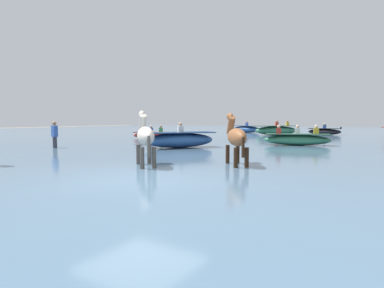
{
  "coord_description": "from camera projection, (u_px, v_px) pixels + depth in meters",
  "views": [
    {
      "loc": [
        5.28,
        -5.78,
        1.75
      ],
      "look_at": [
        -1.15,
        3.99,
        0.84
      ],
      "focal_mm": 30.53,
      "sensor_mm": 36.0,
      "label": 1
    }
  ],
  "objects": [
    {
      "name": "horse_lead_pinto",
      "position": [
        145.0,
        138.0,
        9.71
      ],
      "size": [
        1.6,
        1.46,
        2.01
      ],
      "color": "beige",
      "rests_on": "ground"
    },
    {
      "name": "horse_trailing_chestnut",
      "position": [
        236.0,
        139.0,
        9.89
      ],
      "size": [
        1.41,
        1.54,
        1.94
      ],
      "color": "brown",
      "rests_on": "ground"
    },
    {
      "name": "boat_far_inshore",
      "position": [
        297.0,
        139.0,
        17.32
      ],
      "size": [
        3.56,
        2.09,
        1.09
      ],
      "color": "#337556",
      "rests_on": "water_surface"
    },
    {
      "name": "boat_near_port",
      "position": [
        324.0,
        132.0,
        28.6
      ],
      "size": [
        2.8,
        1.2,
        1.05
      ],
      "color": "black",
      "rests_on": "water_surface"
    },
    {
      "name": "person_wading_mid",
      "position": [
        55.0,
        137.0,
        15.81
      ],
      "size": [
        0.35,
        0.26,
        1.63
      ],
      "color": "#383842",
      "rests_on": "ground"
    },
    {
      "name": "boat_distant_west",
      "position": [
        276.0,
        130.0,
        28.33
      ],
      "size": [
        3.68,
        3.78,
        1.29
      ],
      "color": "#337556",
      "rests_on": "water_surface"
    },
    {
      "name": "ground_plane",
      "position": [
        141.0,
        192.0,
        7.84
      ],
      "size": [
        120.0,
        120.0,
        0.0
      ],
      "primitive_type": "plane",
      "color": "gray"
    },
    {
      "name": "water_surface",
      "position": [
        278.0,
        151.0,
        16.16
      ],
      "size": [
        90.0,
        90.0,
        0.34
      ],
      "primitive_type": "cube",
      "color": "slate",
      "rests_on": "ground"
    },
    {
      "name": "boat_near_starboard",
      "position": [
        151.0,
        135.0,
        23.39
      ],
      "size": [
        2.61,
        2.01,
        0.95
      ],
      "color": "#BC382D",
      "rests_on": "water_surface"
    },
    {
      "name": "boat_far_offshore",
      "position": [
        246.0,
        129.0,
        33.62
      ],
      "size": [
        3.55,
        2.06,
        1.17
      ],
      "color": "#28518E",
      "rests_on": "water_surface"
    },
    {
      "name": "boat_mid_outer",
      "position": [
        180.0,
        140.0,
        15.91
      ],
      "size": [
        3.06,
        3.64,
        1.24
      ],
      "color": "#28518E",
      "rests_on": "water_surface"
    }
  ]
}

